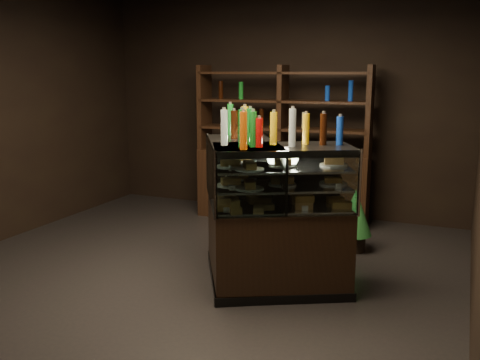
% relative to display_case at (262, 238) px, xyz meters
% --- Properties ---
extents(ground, '(5.00, 5.00, 0.00)m').
position_rel_display_case_xyz_m(ground, '(-0.73, 0.11, -0.44)').
color(ground, black).
rests_on(ground, ground).
extents(room_shell, '(5.02, 5.02, 3.01)m').
position_rel_display_case_xyz_m(room_shell, '(-0.73, 0.11, 1.50)').
color(room_shell, black).
rests_on(room_shell, ground).
extents(display_case, '(1.65, 1.35, 1.32)m').
position_rel_display_case_xyz_m(display_case, '(0.00, 0.00, 0.00)').
color(display_case, black).
rests_on(display_case, ground).
extents(food_display, '(1.31, 1.06, 0.41)m').
position_rel_display_case_xyz_m(food_display, '(-0.00, -0.00, 0.56)').
color(food_display, '#B99542').
rests_on(food_display, display_case).
extents(bottles_top, '(1.15, 0.92, 0.30)m').
position_rel_display_case_xyz_m(bottles_top, '(0.00, 0.00, 1.00)').
color(bottles_top, black).
rests_on(bottles_top, display_case).
extents(potted_conifer, '(0.36, 0.36, 0.78)m').
position_rel_display_case_xyz_m(potted_conifer, '(0.59, 1.28, -0.00)').
color(potted_conifer, black).
rests_on(potted_conifer, ground).
extents(back_shelving, '(2.25, 0.55, 2.00)m').
position_rel_display_case_xyz_m(back_shelving, '(-0.54, 2.16, 0.17)').
color(back_shelving, black).
rests_on(back_shelving, ground).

